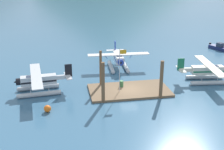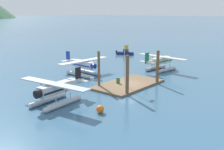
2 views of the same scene
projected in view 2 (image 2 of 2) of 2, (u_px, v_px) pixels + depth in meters
name	position (u px, v px, depth m)	size (l,w,h in m)	color
ground_plane	(128.00, 85.00, 41.12)	(1200.00, 1200.00, 0.00)	#38607F
dock_platform	(128.00, 84.00, 41.09)	(11.26, 6.21, 0.30)	brown
piling_near_left	(127.00, 76.00, 35.56)	(0.46, 0.46, 5.45)	brown
piling_near_right	(158.00, 67.00, 41.37)	(0.46, 0.46, 5.21)	brown
piling_far_left	(99.00, 70.00, 39.36)	(0.37, 0.37, 5.40)	brown
flagpole	(125.00, 60.00, 38.87)	(0.95, 0.10, 6.10)	silver
fuel_drum	(118.00, 80.00, 41.03)	(0.62, 0.62, 0.88)	#33663D
mooring_buoy	(100.00, 109.00, 29.82)	(0.88, 0.88, 0.88)	orange
seaplane_silver_port_fwd	(55.00, 92.00, 32.43)	(7.96, 10.49, 3.84)	#B7BABF
seaplane_cream_stbd_fwd	(161.00, 62.00, 50.97)	(7.95, 10.49, 3.84)	#B7BABF
seaplane_white_bow_centre	(83.00, 66.00, 47.32)	(10.46, 7.98, 3.84)	#B7BABF
boat_navy_open_east	(125.00, 53.00, 70.17)	(2.94, 4.64, 1.50)	navy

